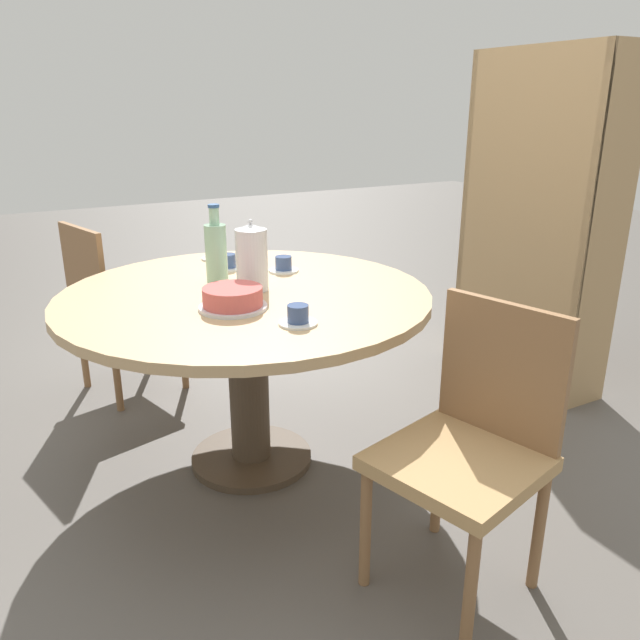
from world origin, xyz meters
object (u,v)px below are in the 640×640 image
(chair_a, at_px, (471,443))
(coffee_pot, at_px, (252,258))
(cup_b, at_px, (228,263))
(cup_d, at_px, (215,253))
(chair_b, at_px, (116,304))
(cake_main, at_px, (233,299))
(bookshelf, at_px, (534,233))
(cup_a, at_px, (284,265))
(cup_c, at_px, (298,317))
(water_bottle, at_px, (216,252))

(chair_a, bearing_deg, coffee_pot, -178.72)
(cup_b, height_order, cup_d, same)
(chair_b, height_order, cake_main, chair_b)
(bookshelf, height_order, coffee_pot, bookshelf)
(chair_b, xyz_separation_m, cup_a, (0.72, 0.56, 0.28))
(cake_main, xyz_separation_m, cup_c, (0.25, 0.12, -0.01))
(coffee_pot, height_order, cake_main, coffee_pot)
(cup_b, xyz_separation_m, cup_c, (0.76, -0.05, 0.00))
(chair_b, height_order, cup_d, chair_b)
(water_bottle, xyz_separation_m, cup_a, (-0.05, 0.31, -0.10))
(water_bottle, relative_size, cup_a, 2.47)
(cup_a, bearing_deg, water_bottle, -81.22)
(cup_a, bearing_deg, cup_d, -152.87)
(chair_b, xyz_separation_m, water_bottle, (0.77, 0.25, 0.38))
(coffee_pot, bearing_deg, chair_b, -159.27)
(chair_b, height_order, water_bottle, water_bottle)
(water_bottle, bearing_deg, cup_a, 98.78)
(bookshelf, height_order, cup_c, bookshelf)
(coffee_pot, height_order, cup_b, coffee_pot)
(cake_main, bearing_deg, cup_c, 26.37)
(cup_b, relative_size, cup_d, 1.00)
(cake_main, relative_size, cup_c, 1.88)
(chair_b, distance_m, cup_b, 0.73)
(chair_a, bearing_deg, bookshelf, 113.10)
(chair_b, distance_m, cup_c, 1.39)
(chair_b, relative_size, cake_main, 3.66)
(chair_a, bearing_deg, cup_b, 175.82)
(bookshelf, relative_size, cup_c, 13.10)
(cup_a, relative_size, cup_b, 1.00)
(bookshelf, height_order, cup_d, bookshelf)
(chair_a, relative_size, water_bottle, 2.78)
(water_bottle, distance_m, cup_c, 0.58)
(cup_c, bearing_deg, chair_b, -166.61)
(chair_a, distance_m, water_bottle, 1.19)
(cup_d, bearing_deg, coffee_pot, -4.65)
(coffee_pot, bearing_deg, bookshelf, 92.60)
(bookshelf, height_order, cake_main, bookshelf)
(cake_main, bearing_deg, chair_a, 29.31)
(cake_main, height_order, cup_a, cake_main)
(cup_a, xyz_separation_m, cup_b, (-0.15, -0.19, 0.00))
(cake_main, bearing_deg, cup_d, 164.80)
(cake_main, height_order, cup_b, cake_main)
(bookshelf, xyz_separation_m, coffee_pot, (0.07, -1.54, 0.07))
(chair_b, distance_m, coffee_pot, 1.04)
(chair_a, distance_m, chair_b, 1.93)
(cup_d, bearing_deg, bookshelf, 73.00)
(water_bottle, height_order, cup_b, water_bottle)
(chair_b, relative_size, bookshelf, 0.52)
(bookshelf, distance_m, cup_b, 1.53)
(water_bottle, xyz_separation_m, cup_c, (0.56, 0.06, -0.10))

